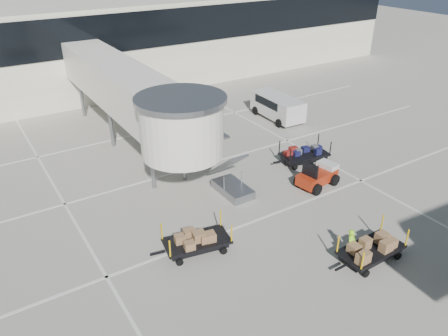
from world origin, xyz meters
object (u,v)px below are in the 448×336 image
(suitcase_cart, at_px, (304,155))
(ground_worker, at_px, (351,244))
(box_cart_far, at_px, (197,241))
(box_cart_near, at_px, (371,249))
(baggage_tug, at_px, (318,176))
(minivan, at_px, (276,105))

(suitcase_cart, distance_m, ground_worker, 9.77)
(box_cart_far, height_order, ground_worker, ground_worker)
(suitcase_cart, relative_size, box_cart_near, 1.02)
(ground_worker, bearing_deg, baggage_tug, 42.17)
(baggage_tug, xyz_separation_m, ground_worker, (-3.43, -5.80, 0.15))
(box_cart_near, bearing_deg, ground_worker, 140.89)
(box_cart_far, xyz_separation_m, minivan, (13.94, 11.62, 0.54))
(baggage_tug, bearing_deg, box_cart_near, -121.88)
(box_cart_far, height_order, minivan, minivan)
(minivan, bearing_deg, baggage_tug, -113.53)
(baggage_tug, distance_m, ground_worker, 6.74)
(baggage_tug, bearing_deg, suitcase_cart, 54.73)
(box_cart_far, bearing_deg, ground_worker, -26.08)
(box_cart_near, distance_m, ground_worker, 0.95)
(ground_worker, height_order, minivan, minivan)
(box_cart_near, relative_size, box_cart_far, 0.99)
(box_cart_near, height_order, ground_worker, ground_worker)
(ground_worker, relative_size, minivan, 0.31)
(box_cart_far, bearing_deg, minivan, 50.08)
(suitcase_cart, height_order, box_cart_far, suitcase_cart)
(baggage_tug, distance_m, minivan, 11.13)
(baggage_tug, distance_m, box_cart_far, 9.28)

